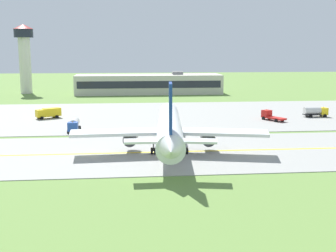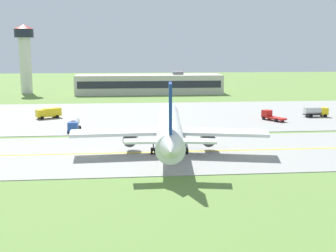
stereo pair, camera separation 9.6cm
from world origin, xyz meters
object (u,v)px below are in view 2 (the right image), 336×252
Objects in this scene: service_truck_catering at (49,113)px; control_tower at (25,52)px; service_truck_baggage at (74,125)px; service_truck_pushback at (316,111)px; airplane_lead at (169,128)px; service_truck_fuel at (271,116)px.

control_tower is (-19.22, 65.46, 14.37)m from service_truck_catering.
service_truck_baggage and service_truck_pushback have the same top height.
airplane_lead is at bearing -48.08° from service_truck_baggage.
service_truck_pushback is (66.82, -4.23, 0.00)m from service_truck_catering.
service_truck_baggage is 20.30m from service_truck_catering.
service_truck_baggage is 46.71m from service_truck_fuel.
airplane_lead is at bearing -132.33° from service_truck_fuel.
service_truck_fuel is at bearing -45.23° from control_tower.
service_truck_pushback is at bearing -3.62° from service_truck_catering.
service_truck_fuel is at bearing 47.67° from airplane_lead.
control_tower is (-86.04, 69.69, 14.37)m from service_truck_pushback.
service_truck_fuel is 0.25× the size of control_tower.
airplane_lead is 6.00× the size of service_truck_fuel.
airplane_lead reaches higher than service_truck_baggage.
service_truck_pushback reaches higher than service_truck_catering.
service_truck_baggage reaches higher than service_truck_fuel.
airplane_lead is at bearing -55.81° from service_truck_catering.
service_truck_catering is at bearing 176.38° from service_truck_pushback.
service_truck_pushback is at bearing -39.01° from control_tower.
control_tower reaches higher than service_truck_baggage.
service_truck_catering is 0.24× the size of control_tower.
service_truck_fuel is 104.68m from control_tower.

